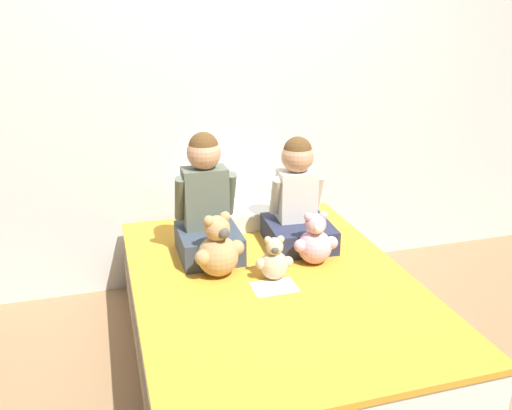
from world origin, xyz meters
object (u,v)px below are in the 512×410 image
Objects in this scene: teddy_bear_held_by_right_child at (315,242)px; child_on_right at (298,203)px; teddy_bear_held_by_left_child at (218,250)px; teddy_bear_between_children at (274,261)px; sign_card at (274,287)px; bed at (272,320)px; pillow_at_headboard at (235,215)px; child_on_left at (207,207)px.

child_on_right is at bearing 92.59° from teddy_bear_held_by_right_child.
teddy_bear_held_by_right_child is at bearing -20.17° from teddy_bear_held_by_left_child.
teddy_bear_between_children is 0.13m from sign_card.
bed is at bearing -155.55° from teddy_bear_held_by_right_child.
teddy_bear_between_children is at bearing -89.42° from pillow_at_headboard.
child_on_left is 0.48m from teddy_bear_between_children.
teddy_bear_held_by_right_child is at bearing 34.26° from sign_card.
sign_card is at bearing -91.45° from pillow_at_headboard.
teddy_bear_held_by_right_child is (0.51, -0.27, -0.15)m from child_on_left.
child_on_right reaches higher than teddy_bear_between_children.
teddy_bear_held_by_left_child reaches higher than pillow_at_headboard.
teddy_bear_held_by_right_child is 1.26× the size of teddy_bear_between_children.
child_on_left is 0.49m from pillow_at_headboard.
child_on_left is 0.59m from teddy_bear_held_by_right_child.
bed is 0.26m from sign_card.
child_on_left reaches higher than sign_card.
teddy_bear_held_by_left_child is at bearing -178.00° from teddy_bear_held_by_right_child.
child_on_left reaches higher than bed.
teddy_bear_held_by_right_child reaches higher than sign_card.
pillow_at_headboard is (0.25, 0.36, -0.21)m from child_on_left.
teddy_bear_between_children is (0.01, 0.00, 0.33)m from bed.
teddy_bear_between_children is (0.25, -0.11, -0.04)m from teddy_bear_held_by_left_child.
teddy_bear_held_by_right_child is (-0.00, -0.27, -0.12)m from child_on_right.
teddy_bear_between_children is at bearing -155.62° from teddy_bear_held_by_right_child.
child_on_right is at bearing 60.65° from teddy_bear_between_children.
teddy_bear_held_by_left_child is at bearing -149.88° from child_on_right.
bed is 8.35× the size of teddy_bear_between_children.
bed is 5.72× the size of teddy_bear_held_by_left_child.
child_on_right is at bearing -0.12° from child_on_left.
child_on_right reaches higher than bed.
sign_card is at bearing -101.34° from teddy_bear_between_children.
teddy_bear_held_by_left_child is 1.16× the size of teddy_bear_held_by_right_child.
sign_card is at bearing -142.76° from teddy_bear_held_by_right_child.
pillow_at_headboard reaches higher than sign_card.
sign_card reaches higher than bed.
child_on_left is at bearing 130.27° from teddy_bear_between_children.
child_on_right is 0.59m from sign_card.
teddy_bear_held_by_right_child reaches higher than pillow_at_headboard.
teddy_bear_held_by_right_child is 1.34× the size of sign_card.
pillow_at_headboard is at bearing 55.83° from child_on_left.
child_on_left reaches higher than teddy_bear_held_by_left_child.
bed is 3.21× the size of pillow_at_headboard.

